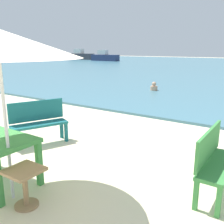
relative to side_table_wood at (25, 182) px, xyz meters
name	(u,v)px	position (x,y,z in m)	size (l,w,h in m)	color
ground_plane	(11,198)	(-0.34, -0.02, -0.35)	(120.00, 120.00, 0.00)	beige
side_table_wood	(25,182)	(0.00, 0.00, 0.00)	(0.44, 0.44, 0.54)	#9E7A51
bench_teal_center	(38,120)	(-1.70, 1.69, 0.19)	(0.81, 1.24, 0.95)	#196066
bench_green_left	(214,158)	(1.97, 1.74, 0.19)	(0.36, 1.20, 0.95)	#3D8C42
swimmer_person	(154,87)	(-2.56, 9.46, -0.11)	(0.34, 0.34, 0.41)	tan
boat_cargo_ship	(105,57)	(-21.71, 32.15, 0.34)	(4.67, 1.27, 1.70)	navy
boat_sailboat	(81,56)	(-28.49, 34.18, 0.39)	(5.05, 1.38, 1.84)	#38383F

